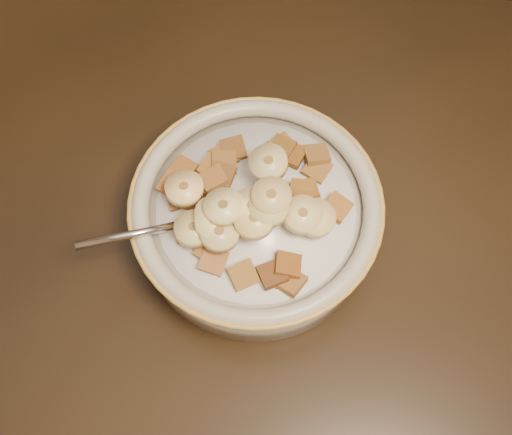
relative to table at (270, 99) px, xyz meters
name	(u,v)px	position (x,y,z in m)	size (l,w,h in m)	color
floor	(263,313)	(0.00, 0.00, -0.78)	(4.00, 4.50, 0.10)	#422816
table	(270,99)	(0.00, 0.00, 0.00)	(1.40, 0.90, 0.04)	black
cereal_bowl	(256,220)	(-0.08, -0.13, 0.04)	(0.20, 0.20, 0.05)	#ACA99D
milk	(256,208)	(-0.08, -0.13, 0.07)	(0.17, 0.17, 0.00)	white
spoon	(218,217)	(-0.11, -0.13, 0.07)	(0.04, 0.05, 0.01)	#B9BAC1
cereal_square_0	(245,206)	(-0.09, -0.14, 0.09)	(0.02, 0.02, 0.01)	brown
cereal_square_1	(287,274)	(-0.08, -0.20, 0.07)	(0.02, 0.02, 0.01)	brown
cereal_square_2	(233,149)	(-0.08, -0.08, 0.08)	(0.02, 0.02, 0.01)	brown
cereal_square_3	(282,146)	(-0.04, -0.09, 0.07)	(0.02, 0.02, 0.01)	brown
cereal_square_4	(183,170)	(-0.12, -0.08, 0.08)	(0.02, 0.02, 0.01)	brown
cereal_square_5	(317,154)	(-0.01, -0.11, 0.08)	(0.02, 0.02, 0.01)	brown
cereal_square_6	(302,192)	(-0.04, -0.14, 0.08)	(0.02, 0.02, 0.01)	olive
cereal_square_7	(243,275)	(-0.12, -0.19, 0.08)	(0.02, 0.02, 0.01)	olive
cereal_square_8	(288,265)	(-0.08, -0.19, 0.08)	(0.02, 0.02, 0.01)	brown
cereal_square_9	(203,182)	(-0.11, -0.10, 0.08)	(0.02, 0.02, 0.01)	brown
cereal_square_10	(224,156)	(-0.09, -0.08, 0.08)	(0.02, 0.02, 0.01)	brown
cereal_square_11	(306,193)	(-0.04, -0.15, 0.08)	(0.02, 0.02, 0.01)	#9D6B35
cereal_square_12	(317,169)	(-0.02, -0.13, 0.07)	(0.02, 0.02, 0.01)	brown
cereal_square_13	(210,250)	(-0.13, -0.16, 0.08)	(0.02, 0.02, 0.01)	brown
cereal_square_14	(189,231)	(-0.14, -0.13, 0.07)	(0.02, 0.02, 0.01)	#915119
cereal_square_15	(212,168)	(-0.10, -0.09, 0.08)	(0.02, 0.02, 0.01)	brown
cereal_square_16	(305,191)	(-0.04, -0.14, 0.08)	(0.02, 0.02, 0.01)	brown
cereal_square_17	(337,207)	(-0.02, -0.17, 0.08)	(0.02, 0.02, 0.01)	olive
cereal_square_18	(187,197)	(-0.13, -0.10, 0.07)	(0.02, 0.02, 0.01)	#965A25
cereal_square_19	(290,281)	(-0.08, -0.20, 0.07)	(0.02, 0.02, 0.01)	olive
cereal_square_20	(222,175)	(-0.10, -0.10, 0.08)	(0.02, 0.02, 0.01)	brown
cereal_square_21	(173,185)	(-0.13, -0.09, 0.08)	(0.02, 0.02, 0.01)	brown
cereal_square_22	(214,179)	(-0.10, -0.10, 0.08)	(0.02, 0.02, 0.01)	brown
cereal_square_23	(292,154)	(-0.03, -0.11, 0.07)	(0.02, 0.02, 0.01)	brown
cereal_square_24	(273,274)	(-0.10, -0.19, 0.08)	(0.02, 0.02, 0.01)	brown
cereal_square_25	(282,148)	(-0.04, -0.10, 0.08)	(0.02, 0.02, 0.01)	brown
cereal_square_26	(213,261)	(-0.13, -0.16, 0.08)	(0.02, 0.02, 0.01)	olive
cereal_square_27	(220,207)	(-0.11, -0.13, 0.08)	(0.02, 0.02, 0.01)	brown
cereal_square_28	(224,162)	(-0.09, -0.09, 0.08)	(0.02, 0.02, 0.01)	brown
cereal_square_29	(179,196)	(-0.13, -0.10, 0.08)	(0.02, 0.02, 0.01)	brown
banana_slice_0	(214,215)	(-0.12, -0.14, 0.09)	(0.03, 0.03, 0.01)	#F3DF7C
banana_slice_1	(254,220)	(-0.09, -0.16, 0.10)	(0.03, 0.03, 0.01)	#EBD87A
banana_slice_2	(224,207)	(-0.11, -0.14, 0.10)	(0.03, 0.03, 0.01)	#F5E29B
banana_slice_3	(194,229)	(-0.14, -0.14, 0.09)	(0.03, 0.03, 0.01)	#C8BD73
banana_slice_4	(220,233)	(-0.12, -0.15, 0.09)	(0.03, 0.03, 0.01)	#CFB877
banana_slice_5	(268,163)	(-0.06, -0.12, 0.10)	(0.03, 0.03, 0.01)	#CEC581
banana_slice_6	(252,207)	(-0.09, -0.15, 0.10)	(0.03, 0.03, 0.01)	#F7D485
banana_slice_7	(214,223)	(-0.12, -0.14, 0.09)	(0.03, 0.03, 0.01)	#FFE8A1
banana_slice_8	(184,189)	(-0.13, -0.10, 0.09)	(0.03, 0.03, 0.01)	#F4D27C
banana_slice_9	(303,215)	(-0.05, -0.17, 0.09)	(0.03, 0.03, 0.01)	beige
banana_slice_10	(269,208)	(-0.08, -0.15, 0.10)	(0.03, 0.03, 0.01)	#F0E278
banana_slice_11	(271,197)	(-0.07, -0.15, 0.11)	(0.03, 0.03, 0.01)	#F3D384
banana_slice_12	(316,218)	(-0.05, -0.17, 0.09)	(0.03, 0.03, 0.01)	beige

